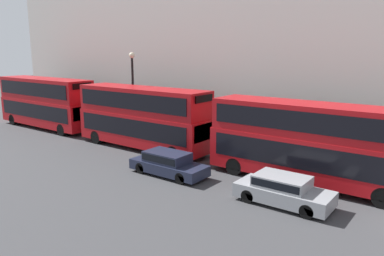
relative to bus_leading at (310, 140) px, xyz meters
The scene contains 7 objects.
bus_leading is the anchor object (origin of this frame).
bus_second_in_queue 12.18m from the bus_leading, 90.00° to the left, with size 2.59×10.84×4.42m.
bus_third_in_queue 24.34m from the bus_leading, 90.00° to the left, with size 2.59×11.04×4.53m.
car_dark_sedan 3.78m from the bus_leading, behind, with size 1.84×4.39×1.36m.
car_hatchback 7.86m from the bus_leading, 116.26° to the left, with size 1.75×4.62×1.34m.
street_lamp 15.02m from the bus_leading, 83.39° to the left, with size 0.44×0.44×6.83m.
pedestrian 12.28m from the bus_leading, 80.49° to the left, with size 0.36×0.36×1.62m.
Camera 1 is at (-17.30, -0.85, 7.00)m, focal length 35.00 mm.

